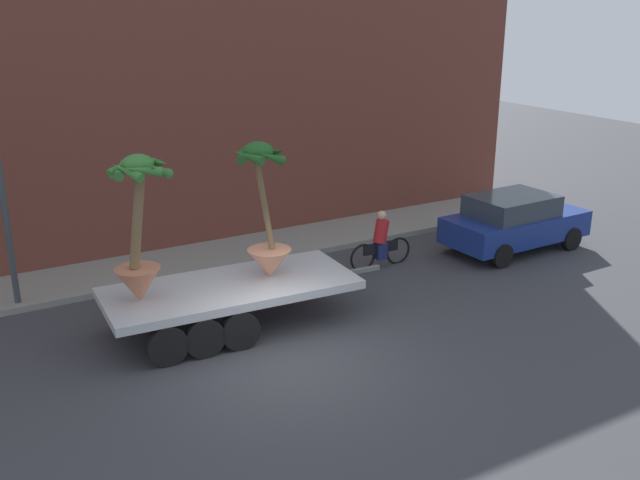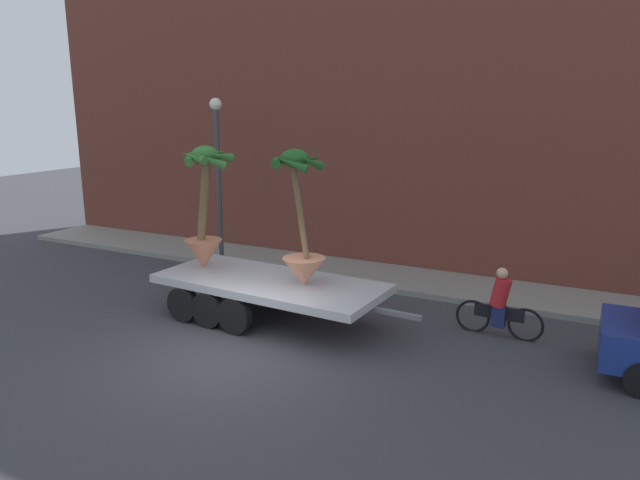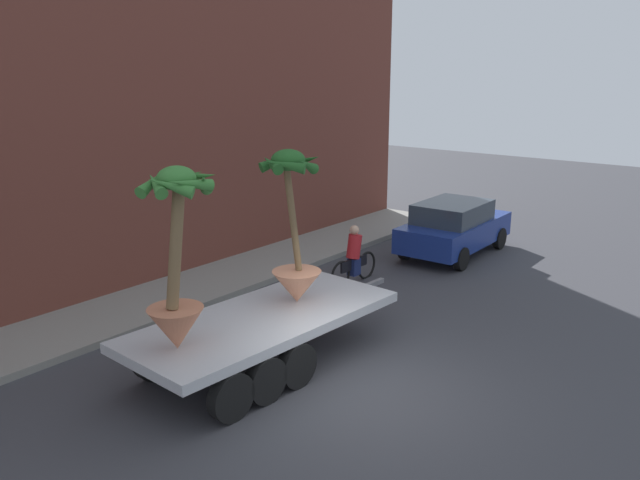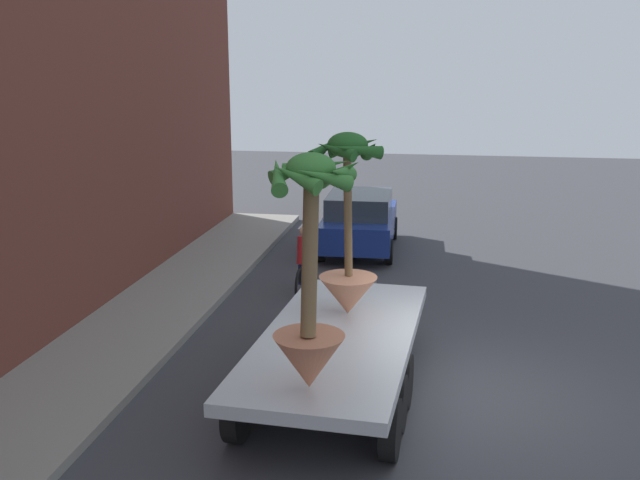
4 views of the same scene
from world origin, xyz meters
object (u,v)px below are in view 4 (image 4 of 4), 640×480
(potted_palm_middle, at_px, (348,244))
(flatbed_trailer, at_px, (335,354))
(cyclist, at_px, (305,264))
(potted_palm_rear, at_px, (310,288))
(parked_car, at_px, (360,220))

(potted_palm_middle, bearing_deg, flatbed_trailer, 177.57)
(potted_palm_middle, relative_size, cyclist, 1.60)
(flatbed_trailer, xyz_separation_m, potted_palm_rear, (-1.56, 0.08, 1.51))
(potted_palm_rear, bearing_deg, potted_palm_middle, -2.64)
(flatbed_trailer, relative_size, cyclist, 3.42)
(flatbed_trailer, height_order, parked_car, parked_car)
(flatbed_trailer, relative_size, potted_palm_rear, 2.16)
(potted_palm_rear, relative_size, parked_car, 0.71)
(parked_car, bearing_deg, potted_palm_middle, -175.00)
(potted_palm_rear, distance_m, parked_car, 10.67)
(potted_palm_middle, bearing_deg, potted_palm_rear, 177.36)
(parked_car, bearing_deg, cyclist, 169.08)
(potted_palm_middle, bearing_deg, parked_car, 5.00)
(potted_palm_middle, xyz_separation_m, cyclist, (3.98, 1.45, -1.48))
(potted_palm_rear, distance_m, cyclist, 6.95)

